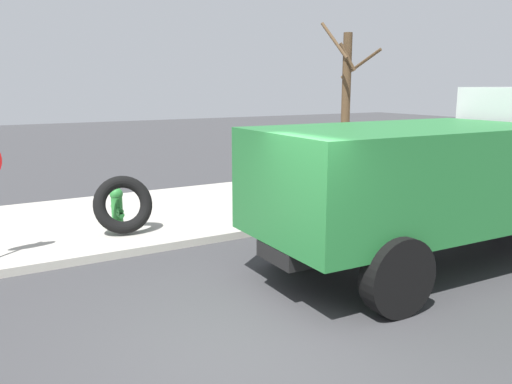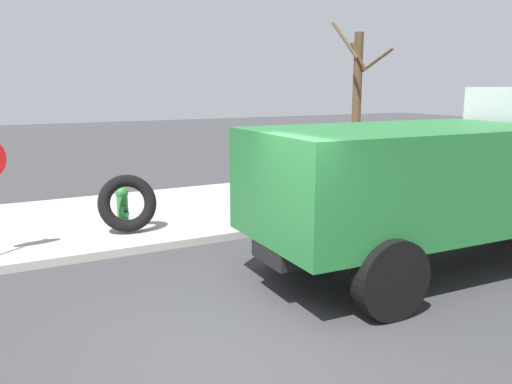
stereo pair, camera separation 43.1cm
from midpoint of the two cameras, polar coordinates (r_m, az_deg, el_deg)
The scene contains 6 objects.
ground_plane at distance 6.50m, azimuth 0.11°, elevation -16.41°, with size 80.00×80.00×0.00m, color #38383A.
sidewalk_curb at distance 12.25m, azimuth -14.35°, elevation -2.90°, with size 36.00×5.00×0.15m, color #ADA89E.
fire_hydrant at distance 11.27m, azimuth -13.15°, elevation -1.38°, with size 0.26×0.60×0.83m.
loose_tire at distance 10.75m, azimuth -12.59°, elevation -1.19°, with size 1.15×1.15×0.24m, color black.
dump_truck_green at distance 9.60m, azimuth 22.45°, elevation 2.03°, with size 7.07×2.98×3.00m.
bare_tree at distance 15.18m, azimuth 11.61°, elevation 9.02°, with size 1.41×1.38×4.58m.
Camera 2 is at (-2.51, -5.18, 3.04)m, focal length 37.09 mm.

